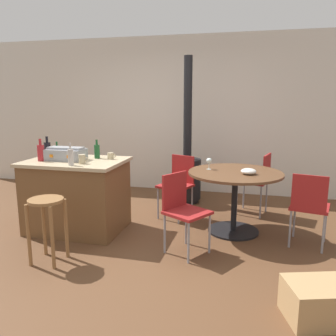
{
  "coord_description": "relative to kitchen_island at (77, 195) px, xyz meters",
  "views": [
    {
      "loc": [
        1.36,
        -3.71,
        1.64
      ],
      "look_at": [
        0.33,
        0.44,
        0.78
      ],
      "focal_mm": 37.03,
      "sensor_mm": 36.0,
      "label": 1
    }
  ],
  "objects": [
    {
      "name": "folding_chair_near",
      "position": [
        1.42,
        -0.32,
        0.05
      ],
      "size": [
        0.55,
        0.55,
        0.86
      ],
      "color": "maroon",
      "rests_on": "ground_plane"
    },
    {
      "name": "folding_chair_far",
      "position": [
        2.75,
        0.12,
        0.05
      ],
      "size": [
        0.48,
        0.48,
        0.85
      ],
      "color": "maroon",
      "rests_on": "ground_plane"
    },
    {
      "name": "bottle_2",
      "position": [
        0.12,
        -0.32,
        0.54
      ],
      "size": [
        0.06,
        0.06,
        0.26
      ],
      "color": "#B7B2AD",
      "rests_on": "kitchen_island"
    },
    {
      "name": "bottle_4",
      "position": [
        0.2,
        0.19,
        0.54
      ],
      "size": [
        0.07,
        0.07,
        0.24
      ],
      "color": "#194C23",
      "rests_on": "kitchen_island"
    },
    {
      "name": "bottle_3",
      "position": [
        -0.37,
        -0.14,
        0.55
      ],
      "size": [
        0.08,
        0.08,
        0.27
      ],
      "color": "maroon",
      "rests_on": "kitchen_island"
    },
    {
      "name": "bottle_1",
      "position": [
        -0.37,
        0.21,
        0.52
      ],
      "size": [
        0.06,
        0.06,
        0.19
      ],
      "color": "#194C23",
      "rests_on": "kitchen_island"
    },
    {
      "name": "bottle_0",
      "position": [
        -0.44,
        0.09,
        0.55
      ],
      "size": [
        0.08,
        0.08,
        0.27
      ],
      "color": "black",
      "rests_on": "kitchen_island"
    },
    {
      "name": "wine_glass",
      "position": [
        1.59,
        0.46,
        0.42
      ],
      "size": [
        0.07,
        0.07,
        0.14
      ],
      "color": "silver",
      "rests_on": "dining_table"
    },
    {
      "name": "wood_stove",
      "position": [
        1.12,
        1.52,
        0.1
      ],
      "size": [
        0.44,
        0.45,
        2.28
      ],
      "color": "black",
      "rests_on": "ground_plane"
    },
    {
      "name": "cardboard_box",
      "position": [
        2.66,
        -1.25,
        -0.31
      ],
      "size": [
        0.58,
        0.5,
        0.29
      ],
      "primitive_type": "cube",
      "rotation": [
        0.0,
        0.0,
        0.3
      ],
      "color": "tan",
      "rests_on": "ground_plane"
    },
    {
      "name": "wooden_stool",
      "position": [
        0.15,
        -0.89,
        0.04
      ],
      "size": [
        0.35,
        0.35,
        0.67
      ],
      "color": "olive",
      "rests_on": "ground_plane"
    },
    {
      "name": "folding_chair_left",
      "position": [
        2.21,
        1.16,
        0.08
      ],
      "size": [
        0.49,
        0.49,
        0.88
      ],
      "color": "maroon",
      "rests_on": "ground_plane"
    },
    {
      "name": "folding_chair_right",
      "position": [
        1.13,
        0.78,
        0.06
      ],
      "size": [
        0.52,
        0.52,
        0.86
      ],
      "color": "maroon",
      "rests_on": "ground_plane"
    },
    {
      "name": "cup_0",
      "position": [
        0.2,
        -0.19,
        0.5
      ],
      "size": [
        0.11,
        0.08,
        0.11
      ],
      "color": "tan",
      "rests_on": "kitchen_island"
    },
    {
      "name": "serving_bowl",
      "position": [
        2.08,
        0.28,
        0.35
      ],
      "size": [
        0.18,
        0.18,
        0.07
      ],
      "primitive_type": "ellipsoid",
      "color": "white",
      "rests_on": "dining_table"
    },
    {
      "name": "dining_table",
      "position": [
        1.93,
        0.39,
        0.14
      ],
      "size": [
        1.14,
        1.14,
        0.77
      ],
      "color": "black",
      "rests_on": "ground_plane"
    },
    {
      "name": "toolbox",
      "position": [
        -0.11,
        -0.02,
        0.52
      ],
      "size": [
        0.46,
        0.28,
        0.16
      ],
      "color": "gray",
      "rests_on": "kitchen_island"
    },
    {
      "name": "cup_1",
      "position": [
        0.39,
        0.18,
        0.49
      ],
      "size": [
        0.11,
        0.08,
        0.08
      ],
      "color": "tan",
      "rests_on": "kitchen_island"
    },
    {
      "name": "ground_plane",
      "position": [
        0.76,
        -0.09,
        -0.45
      ],
      "size": [
        8.8,
        8.8,
        0.0
      ],
      "primitive_type": "plane",
      "color": "brown"
    },
    {
      "name": "back_wall",
      "position": [
        0.76,
        2.26,
        0.9
      ],
      "size": [
        8.0,
        0.1,
        2.7
      ],
      "primitive_type": "cube",
      "color": "beige",
      "rests_on": "ground_plane"
    },
    {
      "name": "kitchen_island",
      "position": [
        0.0,
        0.0,
        0.0
      ],
      "size": [
        1.19,
        0.87,
        0.9
      ],
      "color": "brown",
      "rests_on": "ground_plane"
    }
  ]
}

